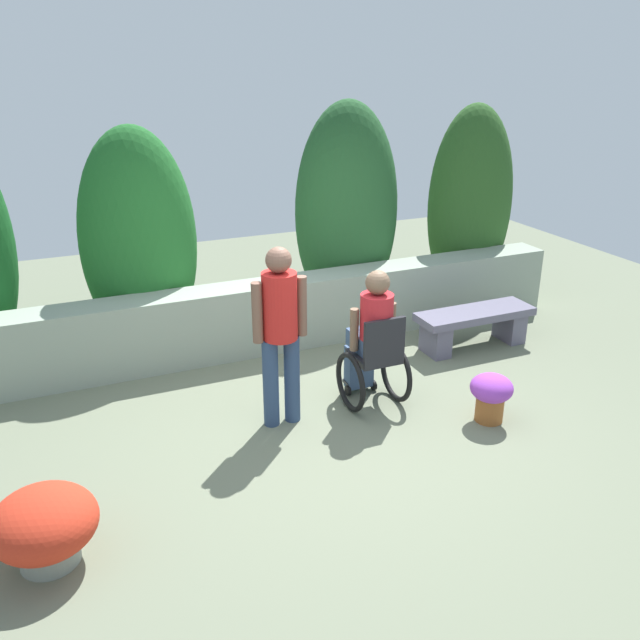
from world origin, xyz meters
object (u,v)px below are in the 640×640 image
(flower_pot_purple_near, at_px, (491,394))
(flower_pot_terracotta_by_wall, at_px, (45,526))
(stone_bench, at_px, (474,323))
(person_in_wheelchair, at_px, (373,343))
(person_standing_companion, at_px, (280,326))

(flower_pot_purple_near, bearing_deg, flower_pot_terracotta_by_wall, -174.69)
(stone_bench, distance_m, flower_pot_terracotta_by_wall, 4.90)
(stone_bench, relative_size, person_in_wheelchair, 1.02)
(stone_bench, bearing_deg, person_in_wheelchair, -159.37)
(flower_pot_purple_near, relative_size, flower_pot_terracotta_by_wall, 0.66)
(stone_bench, bearing_deg, flower_pot_purple_near, -122.54)
(person_in_wheelchair, height_order, flower_pot_purple_near, person_in_wheelchair)
(stone_bench, relative_size, flower_pot_terracotta_by_wall, 1.99)
(person_in_wheelchair, relative_size, flower_pot_purple_near, 2.95)
(person_standing_companion, bearing_deg, flower_pot_purple_near, -10.94)
(person_standing_companion, height_order, flower_pot_purple_near, person_standing_companion)
(person_standing_companion, xyz_separation_m, flower_pot_terracotta_by_wall, (-2.02, -1.07, -0.65))
(stone_bench, bearing_deg, person_standing_companion, -166.96)
(stone_bench, bearing_deg, flower_pot_terracotta_by_wall, -161.11)
(person_standing_companion, distance_m, flower_pot_terracotta_by_wall, 2.37)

